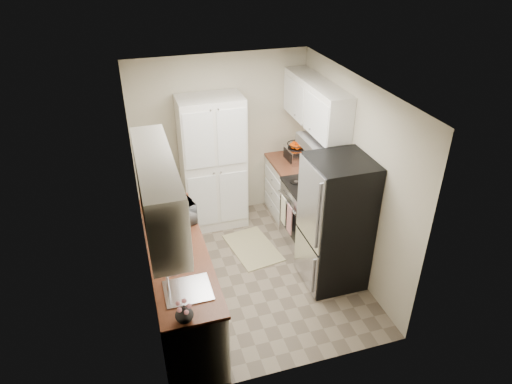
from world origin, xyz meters
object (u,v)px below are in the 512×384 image
(electric_range, at_px, (311,214))
(microwave, at_px, (175,209))
(pantry_cabinet, at_px, (213,164))
(refrigerator, at_px, (336,223))
(wine_bottle, at_px, (153,199))
(toaster_oven, at_px, (297,154))

(electric_range, distance_m, microwave, 1.99)
(pantry_cabinet, bearing_deg, refrigerator, -56.54)
(wine_bottle, distance_m, toaster_oven, 2.31)
(pantry_cabinet, xyz_separation_m, electric_range, (1.17, -0.93, -0.52))
(electric_range, bearing_deg, microwave, -172.42)
(refrigerator, distance_m, toaster_oven, 1.62)
(microwave, distance_m, wine_bottle, 0.40)
(pantry_cabinet, height_order, electric_range, pantry_cabinet)
(refrigerator, bearing_deg, pantry_cabinet, 123.46)
(wine_bottle, bearing_deg, refrigerator, -22.91)
(microwave, relative_size, wine_bottle, 1.86)
(pantry_cabinet, distance_m, refrigerator, 2.07)
(refrigerator, bearing_deg, wine_bottle, 157.09)
(pantry_cabinet, distance_m, toaster_oven, 1.26)
(pantry_cabinet, relative_size, toaster_oven, 5.37)
(refrigerator, relative_size, microwave, 3.38)
(electric_range, height_order, toaster_oven, toaster_oven)
(pantry_cabinet, distance_m, wine_bottle, 1.27)
(refrigerator, height_order, microwave, refrigerator)
(refrigerator, bearing_deg, microwave, 163.47)
(refrigerator, relative_size, wine_bottle, 6.30)
(microwave, bearing_deg, electric_range, -101.30)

